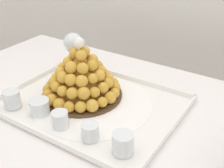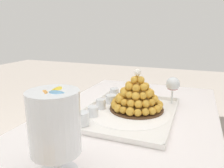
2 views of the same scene
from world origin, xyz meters
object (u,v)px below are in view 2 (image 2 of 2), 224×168
(dessert_cup_centre, at_px, (101,104))
(dessert_cup_right, at_px, (83,119))
(croquembouche, at_px, (137,95))
(dessert_cup_mid_left, at_px, (112,99))
(dessert_cup_left, at_px, (114,93))
(serving_tray, at_px, (128,113))
(macaron_goblet, at_px, (55,123))
(dessert_cup_mid_right, at_px, (93,111))
(wine_glass, at_px, (173,85))

(dessert_cup_centre, relative_size, dessert_cup_right, 0.88)
(croquembouche, distance_m, dessert_cup_mid_left, 0.17)
(dessert_cup_left, bearing_deg, croquembouche, 50.34)
(croquembouche, distance_m, dessert_cup_right, 0.32)
(serving_tray, height_order, dessert_cup_right, dessert_cup_right)
(dessert_cup_left, height_order, macaron_goblet, macaron_goblet)
(dessert_cup_mid_left, relative_size, dessert_cup_centre, 1.26)
(dessert_cup_mid_left, distance_m, dessert_cup_right, 0.31)
(dessert_cup_mid_right, xyz_separation_m, wine_glass, (-0.32, 0.33, 0.08))
(dessert_cup_mid_left, bearing_deg, wine_glass, 110.53)
(dessert_cup_centre, height_order, macaron_goblet, macaron_goblet)
(dessert_cup_left, relative_size, wine_glass, 0.36)
(dessert_cup_mid_right, bearing_deg, dessert_cup_left, -178.68)
(macaron_goblet, distance_m, wine_glass, 0.77)
(croquembouche, height_order, dessert_cup_centre, croquembouche)
(dessert_cup_centre, bearing_deg, croquembouche, 107.78)
(serving_tray, distance_m, dessert_cup_centre, 0.15)
(macaron_goblet, bearing_deg, wine_glass, 162.05)
(dessert_cup_mid_left, height_order, macaron_goblet, macaron_goblet)
(dessert_cup_centre, distance_m, macaron_goblet, 0.54)
(croquembouche, bearing_deg, dessert_cup_mid_left, -106.46)
(croquembouche, height_order, dessert_cup_left, croquembouche)
(dessert_cup_mid_left, bearing_deg, macaron_goblet, 6.90)
(macaron_goblet, height_order, wine_glass, macaron_goblet)
(serving_tray, distance_m, dessert_cup_mid_right, 0.18)
(serving_tray, height_order, dessert_cup_mid_left, dessert_cup_mid_left)
(dessert_cup_mid_right, xyz_separation_m, macaron_goblet, (0.42, 0.09, 0.13))
(dessert_cup_left, xyz_separation_m, dessert_cup_right, (0.41, 0.01, 0.00))
(dessert_cup_left, relative_size, macaron_goblet, 0.21)
(serving_tray, height_order, dessert_cup_left, dessert_cup_left)
(macaron_goblet, bearing_deg, dessert_cup_right, -164.25)
(dessert_cup_centre, relative_size, dessert_cup_mid_right, 1.00)
(dessert_cup_right, relative_size, wine_glass, 0.36)
(macaron_goblet, bearing_deg, dessert_cup_left, -172.41)
(dessert_cup_mid_left, bearing_deg, dessert_cup_left, -168.17)
(wine_glass, bearing_deg, dessert_cup_mid_right, -45.70)
(croquembouche, relative_size, dessert_cup_mid_right, 5.48)
(dessert_cup_right, height_order, macaron_goblet, macaron_goblet)
(croquembouche, bearing_deg, serving_tray, -22.35)
(wine_glass, bearing_deg, serving_tray, -39.35)
(dessert_cup_left, bearing_deg, macaron_goblet, 7.59)
(serving_tray, bearing_deg, macaron_goblet, -6.20)
(dessert_cup_left, height_order, dessert_cup_mid_right, dessert_cup_left)
(dessert_cup_mid_right, height_order, macaron_goblet, macaron_goblet)
(dessert_cup_centre, distance_m, dessert_cup_mid_right, 0.10)
(serving_tray, bearing_deg, dessert_cup_mid_right, -56.26)
(serving_tray, bearing_deg, croquembouche, 157.65)
(serving_tray, xyz_separation_m, dessert_cup_mid_right, (0.10, -0.14, 0.02))
(dessert_cup_left, bearing_deg, dessert_cup_right, 1.22)
(croquembouche, relative_size, dessert_cup_right, 4.85)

